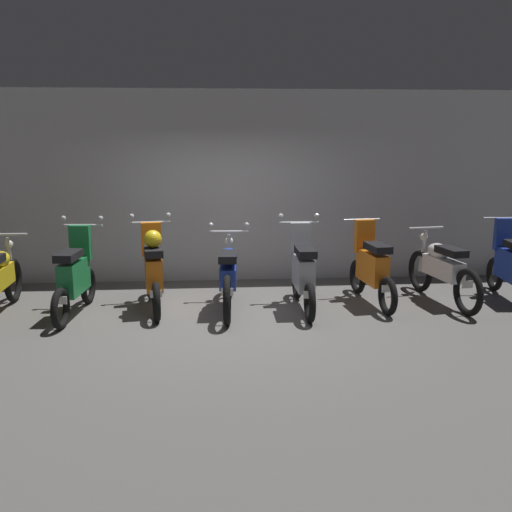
# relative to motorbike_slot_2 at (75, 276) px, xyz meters

# --- Properties ---
(ground_plane) EXTENTS (80.00, 80.00, 0.00)m
(ground_plane) POSITION_rel_motorbike_slot_2_xyz_m (2.06, -0.42, -0.53)
(ground_plane) COLOR #565451
(back_wall) EXTENTS (16.26, 0.30, 3.11)m
(back_wall) POSITION_rel_motorbike_slot_2_xyz_m (2.06, 1.92, 1.03)
(back_wall) COLOR #ADADB2
(back_wall) RESTS_ON ground
(motorbike_slot_2) EXTENTS (0.59, 1.68, 1.29)m
(motorbike_slot_2) POSITION_rel_motorbike_slot_2_xyz_m (0.00, 0.00, 0.00)
(motorbike_slot_2) COLOR black
(motorbike_slot_2) RESTS_ON ground
(motorbike_slot_3) EXTENTS (0.58, 1.68, 1.29)m
(motorbike_slot_3) POSITION_rel_motorbike_slot_2_xyz_m (1.02, 0.20, 0.04)
(motorbike_slot_3) COLOR black
(motorbike_slot_3) RESTS_ON ground
(motorbike_slot_4) EXTENTS (0.59, 1.95, 1.15)m
(motorbike_slot_4) POSITION_rel_motorbike_slot_2_xyz_m (2.06, 0.08, -0.04)
(motorbike_slot_4) COLOR black
(motorbike_slot_4) RESTS_ON ground
(motorbike_slot_5) EXTENTS (0.59, 1.68, 1.29)m
(motorbike_slot_5) POSITION_rel_motorbike_slot_2_xyz_m (3.09, 0.03, 0.00)
(motorbike_slot_5) COLOR black
(motorbike_slot_5) RESTS_ON ground
(motorbike_slot_6) EXTENTS (0.56, 1.68, 1.18)m
(motorbike_slot_6) POSITION_rel_motorbike_slot_2_xyz_m (4.12, 0.24, -0.00)
(motorbike_slot_6) COLOR black
(motorbike_slot_6) RESTS_ON ground
(motorbike_slot_7) EXTENTS (0.56, 1.94, 1.03)m
(motorbike_slot_7) POSITION_rel_motorbike_slot_2_xyz_m (5.15, 0.21, -0.04)
(motorbike_slot_7) COLOR black
(motorbike_slot_7) RESTS_ON ground
(motorbike_slot_8) EXTENTS (0.56, 1.68, 1.18)m
(motorbike_slot_8) POSITION_rel_motorbike_slot_2_xyz_m (6.19, 0.24, -0.00)
(motorbike_slot_8) COLOR black
(motorbike_slot_8) RESTS_ON ground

